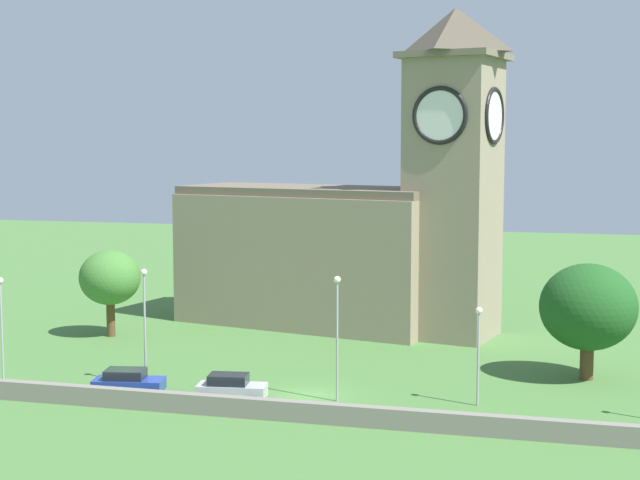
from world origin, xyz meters
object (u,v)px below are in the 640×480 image
at_px(streetlamp_west_mid, 144,309).
at_px(streetlamp_central, 337,319).
at_px(streetlamp_west_end, 1,311).
at_px(tree_riverside_west, 588,307).
at_px(streetlamp_east_mid, 478,339).
at_px(car_silver, 231,388).
at_px(tree_churchyard, 110,278).
at_px(car_blue, 128,382).
at_px(church, 353,231).

relative_size(streetlamp_west_mid, streetlamp_central, 0.99).
relative_size(streetlamp_west_end, tree_riverside_west, 0.88).
bearing_deg(streetlamp_central, streetlamp_east_mid, 8.17).
bearing_deg(streetlamp_east_mid, streetlamp_west_end, -177.03).
height_order(car_silver, tree_churchyard, tree_churchyard).
height_order(streetlamp_central, streetlamp_east_mid, streetlamp_central).
xyz_separation_m(car_blue, streetlamp_central, (13.16, 2.04, 4.30)).
xyz_separation_m(streetlamp_west_end, tree_riverside_west, (38.20, 10.11, 0.28)).
xyz_separation_m(car_blue, tree_riverside_west, (28.17, 11.72, 4.09)).
bearing_deg(streetlamp_west_mid, streetlamp_central, -1.72).
height_order(streetlamp_central, tree_churchyard, streetlamp_central).
relative_size(car_silver, streetlamp_central, 0.57).
bearing_deg(streetlamp_west_end, car_silver, -4.86).
relative_size(church, streetlamp_west_end, 4.21).
bearing_deg(streetlamp_west_mid, church, 69.62).
bearing_deg(church, car_blue, -108.76).
distance_m(car_blue, streetlamp_east_mid, 22.18).
relative_size(car_blue, streetlamp_east_mid, 0.77).
relative_size(streetlamp_west_mid, streetlamp_east_mid, 1.28).
height_order(church, car_blue, church).
bearing_deg(car_blue, tree_riverside_west, 22.60).
relative_size(car_silver, tree_riverside_west, 0.56).
bearing_deg(church, tree_riverside_west, -35.60).
xyz_separation_m(car_silver, streetlamp_central, (6.30, 1.86, 4.27)).
distance_m(car_blue, streetlamp_west_mid, 4.92).
distance_m(streetlamp_west_mid, streetlamp_east_mid, 21.64).
relative_size(church, streetlamp_central, 3.74).
bearing_deg(streetlamp_west_mid, car_silver, -18.39).
bearing_deg(car_silver, streetlamp_east_mid, 11.75).
xyz_separation_m(streetlamp_west_end, streetlamp_central, (23.19, 0.42, 0.49)).
xyz_separation_m(streetlamp_central, tree_riverside_west, (15.01, 9.68, -0.21)).
distance_m(streetlamp_east_mid, tree_riverside_west, 10.69).
bearing_deg(car_silver, tree_churchyard, 135.11).
xyz_separation_m(streetlamp_east_mid, tree_churchyard, (-31.36, 13.39, 0.70)).
height_order(church, streetlamp_central, church).
relative_size(streetlamp_west_end, streetlamp_west_mid, 0.89).
distance_m(streetlamp_west_end, streetlamp_west_mid, 10.16).
bearing_deg(tree_churchyard, tree_riverside_west, -7.42).
distance_m(streetlamp_west_mid, tree_churchyard, 17.24).
relative_size(car_blue, tree_riverside_west, 0.59).
xyz_separation_m(streetlamp_central, streetlamp_east_mid, (8.52, 1.22, -1.00)).
distance_m(streetlamp_west_mid, tree_riverside_west, 29.58).
bearing_deg(streetlamp_central, car_blue, -171.18).
bearing_deg(streetlamp_east_mid, car_silver, -168.25).
distance_m(streetlamp_west_end, tree_riverside_west, 39.51).
xyz_separation_m(streetlamp_west_end, streetlamp_west_mid, (10.11, 0.82, 0.47)).
xyz_separation_m(streetlamp_west_end, streetlamp_east_mid, (31.71, 1.65, -0.50)).
distance_m(church, streetlamp_west_mid, 24.98).
distance_m(car_blue, car_silver, 6.87).
distance_m(car_blue, tree_riverside_west, 30.79).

